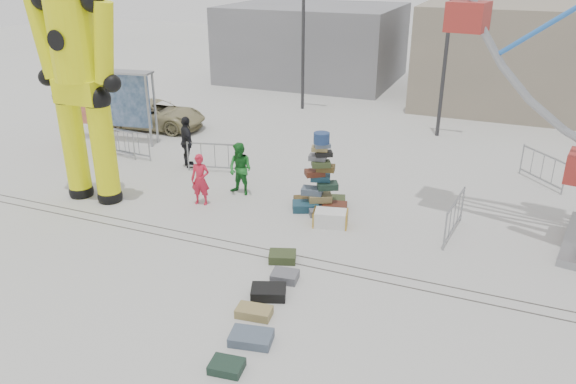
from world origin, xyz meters
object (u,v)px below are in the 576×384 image
at_px(lamp_post_left, 305,16).
at_px(steamer_trunk, 330,218).
at_px(barricade_wheel_front, 454,217).
at_px(suitcase_tower, 320,187).
at_px(crash_test_dummy, 78,73).
at_px(pedestrian_red, 200,180).
at_px(pedestrian_black, 187,142).
at_px(lamp_post_right, 451,28).
at_px(barricade_wheel_back, 542,169).
at_px(barricade_dummy_a, 116,142).
at_px(parked_suv, 156,115).
at_px(banner_scaffold, 105,88).
at_px(barricade_dummy_c, 215,157).
at_px(pedestrian_green, 240,169).
at_px(barricade_dummy_b, 128,143).

bearing_deg(lamp_post_left, steamer_trunk, -65.80).
bearing_deg(barricade_wheel_front, suitcase_tower, 91.91).
xyz_separation_m(crash_test_dummy, pedestrian_red, (3.38, 0.92, -3.22)).
distance_m(suitcase_tower, pedestrian_black, 5.91).
bearing_deg(lamp_post_right, steamer_trunk, -99.13).
bearing_deg(barricade_wheel_back, pedestrian_black, -116.48).
relative_size(barricade_dummy_a, parked_suv, 0.45).
bearing_deg(crash_test_dummy, banner_scaffold, 122.77).
relative_size(lamp_post_left, crash_test_dummy, 1.05).
relative_size(lamp_post_right, banner_scaffold, 1.93).
distance_m(lamp_post_left, barricade_dummy_c, 10.26).
xyz_separation_m(lamp_post_right, barricade_wheel_back, (4.00, -4.23, -3.93)).
distance_m(barricade_dummy_c, pedestrian_black, 1.26).
xyz_separation_m(barricade_dummy_a, pedestrian_green, (6.18, -1.55, 0.31)).
bearing_deg(pedestrian_black, lamp_post_right, -93.03).
bearing_deg(suitcase_tower, barricade_wheel_front, -24.98).
distance_m(barricade_wheel_front, barricade_wheel_back, 5.51).
bearing_deg(barricade_dummy_a, lamp_post_left, 76.86).
xyz_separation_m(lamp_post_right, pedestrian_green, (-5.05, -8.91, -3.62)).
xyz_separation_m(barricade_dummy_b, parked_suv, (-1.31, 3.68, 0.07)).
bearing_deg(barricade_dummy_a, crash_test_dummy, -49.94).
bearing_deg(banner_scaffold, lamp_post_right, 16.44).
relative_size(lamp_post_right, barricade_dummy_a, 4.00).
bearing_deg(pedestrian_green, banner_scaffold, 169.03).
height_order(lamp_post_left, pedestrian_black, lamp_post_left).
height_order(barricade_wheel_back, pedestrian_red, pedestrian_red).
bearing_deg(barricade_wheel_front, pedestrian_red, 102.35).
relative_size(barricade_wheel_back, pedestrian_black, 1.06).
bearing_deg(barricade_wheel_front, steamer_trunk, 108.64).
relative_size(barricade_dummy_a, barricade_wheel_back, 1.00).
height_order(banner_scaffold, barricade_wheel_front, banner_scaffold).
bearing_deg(barricade_wheel_back, lamp_post_left, -160.71).
xyz_separation_m(pedestrian_red, parked_suv, (-6.11, 6.41, -0.20)).
relative_size(crash_test_dummy, barricade_dummy_a, 3.82).
distance_m(suitcase_tower, barricade_dummy_a, 9.06).
bearing_deg(banner_scaffold, steamer_trunk, -29.17).
xyz_separation_m(banner_scaffold, barricade_dummy_b, (1.92, -1.35, -1.68)).
xyz_separation_m(crash_test_dummy, pedestrian_green, (4.16, 2.09, -3.17)).
height_order(barricade_dummy_c, pedestrian_red, pedestrian_red).
bearing_deg(pedestrian_black, pedestrian_red, 172.76).
relative_size(barricade_wheel_front, pedestrian_green, 1.16).
distance_m(suitcase_tower, pedestrian_green, 2.75).
bearing_deg(lamp_post_right, lamp_post_left, 164.05).
relative_size(banner_scaffold, steamer_trunk, 4.23).
height_order(lamp_post_right, steamer_trunk, lamp_post_right).
xyz_separation_m(pedestrian_black, parked_suv, (-3.95, 3.71, -0.33)).
distance_m(lamp_post_left, pedestrian_green, 11.66).
relative_size(suitcase_tower, crash_test_dummy, 0.32).
bearing_deg(barricade_dummy_c, crash_test_dummy, -138.09).
xyz_separation_m(crash_test_dummy, parked_suv, (-2.73, 7.33, -3.41)).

